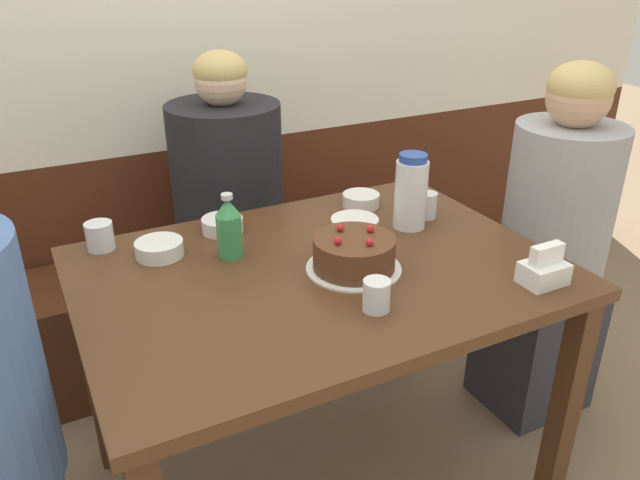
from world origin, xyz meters
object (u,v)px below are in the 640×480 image
at_px(water_pitcher, 411,192).
at_px(bowl_side_dish, 159,249).
at_px(birthday_cake, 354,254).
at_px(soju_bottle, 229,227).
at_px(bowl_rice_small, 361,200).
at_px(glass_shot_small, 376,295).
at_px(bowl_soup_white, 222,225).
at_px(person_pale_blue_shirt, 550,256).
at_px(person_grey_tee, 231,224).
at_px(bench_seat, 225,300).
at_px(bowl_sauce_shallow, 355,224).
at_px(glass_water_tall, 427,205).
at_px(glass_tumbler_short, 100,236).
at_px(napkin_holder, 544,269).

bearing_deg(water_pitcher, bowl_side_dish, 168.28).
relative_size(birthday_cake, water_pitcher, 1.11).
relative_size(birthday_cake, soju_bottle, 1.39).
relative_size(bowl_rice_small, glass_shot_small, 1.56).
relative_size(bowl_soup_white, person_pale_blue_shirt, 0.10).
bearing_deg(bowl_soup_white, bowl_side_dish, -160.51).
bearing_deg(person_grey_tee, bench_seat, -178.75).
relative_size(birthday_cake, person_grey_tee, 0.20).
height_order(bowl_sauce_shallow, glass_water_tall, glass_water_tall).
xyz_separation_m(bowl_sauce_shallow, glass_tumbler_short, (-0.68, 0.21, 0.02)).
height_order(water_pitcher, bowl_rice_small, water_pitcher).
bearing_deg(bowl_rice_small, person_pale_blue_shirt, -27.50).
xyz_separation_m(bench_seat, napkin_holder, (0.45, -1.16, 0.58)).
bearing_deg(glass_water_tall, person_pale_blue_shirt, -16.63).
xyz_separation_m(soju_bottle, glass_shot_small, (0.20, -0.41, -0.05)).
bearing_deg(person_grey_tee, bowl_rice_small, 37.47).
bearing_deg(person_grey_tee, water_pitcher, 30.73).
xyz_separation_m(bench_seat, soju_bottle, (-0.18, -0.66, 0.63)).
distance_m(bowl_sauce_shallow, glass_tumbler_short, 0.71).
bearing_deg(napkin_holder, bench_seat, 111.39).
xyz_separation_m(bench_seat, bowl_rice_small, (0.31, -0.53, 0.57)).
xyz_separation_m(bowl_soup_white, person_grey_tee, (0.15, 0.38, -0.18)).
distance_m(soju_bottle, glass_water_tall, 0.62).
relative_size(bowl_soup_white, bowl_rice_small, 1.02).
distance_m(soju_bottle, person_grey_tee, 0.61).
height_order(bench_seat, bowl_soup_white, bowl_soup_white).
relative_size(glass_water_tall, person_pale_blue_shirt, 0.06).
bearing_deg(water_pitcher, napkin_holder, -77.27).
distance_m(glass_water_tall, glass_tumbler_short, 0.95).
xyz_separation_m(napkin_holder, glass_water_tall, (-0.01, 0.47, 0.00)).
height_order(soju_bottle, bowl_soup_white, soju_bottle).
height_order(bowl_sauce_shallow, person_grey_tee, person_grey_tee).
height_order(bowl_sauce_shallow, person_pale_blue_shirt, person_pale_blue_shirt).
relative_size(bowl_side_dish, bowl_sauce_shallow, 0.91).
bearing_deg(person_grey_tee, bowl_soup_white, -21.90).
height_order(bowl_rice_small, bowl_side_dish, same).
distance_m(napkin_holder, bowl_side_dish, 0.99).
bearing_deg(bench_seat, bowl_soup_white, -106.31).
distance_m(bowl_rice_small, glass_tumbler_short, 0.79).
distance_m(birthday_cake, person_grey_tee, 0.78).
height_order(water_pitcher, glass_water_tall, water_pitcher).
distance_m(birthday_cake, bowl_soup_white, 0.44).
height_order(bench_seat, bowl_side_dish, bowl_side_dish).
bearing_deg(bowl_rice_small, bowl_sauce_shallow, -126.62).
bearing_deg(glass_water_tall, glass_tumbler_short, 166.00).
relative_size(water_pitcher, bowl_rice_small, 1.91).
relative_size(birthday_cake, glass_shot_small, 3.29).
bearing_deg(glass_tumbler_short, person_grey_tee, 34.27).
distance_m(soju_bottle, bowl_side_dish, 0.20).
xyz_separation_m(soju_bottle, bowl_soup_white, (0.03, 0.16, -0.06)).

